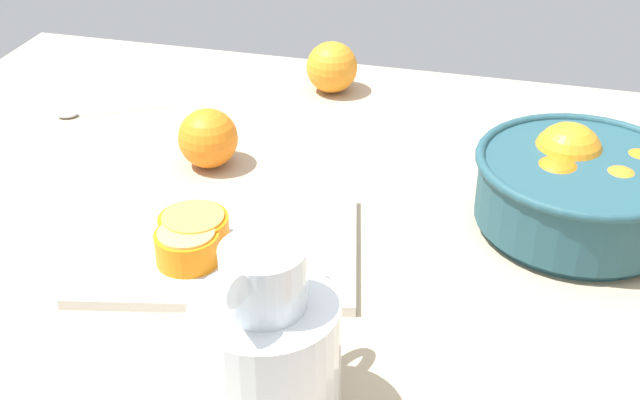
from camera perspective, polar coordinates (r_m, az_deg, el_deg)
ground_plane at (r=103.80cm, az=1.61°, el=-3.40°), size 146.00×109.33×3.00cm
fruit_bowl at (r=107.35cm, az=17.06°, el=0.73°), size 25.79×25.79×11.89cm
juice_pitcher at (r=76.59cm, az=-3.71°, el=-10.64°), size 13.04×16.84×19.00cm
cutting_board at (r=101.24cm, az=-6.64°, el=-3.15°), size 36.18×29.62×1.30cm
orange_half_0 at (r=97.28cm, az=-8.86°, el=-3.08°), size 7.36×7.36×3.96cm
orange_half_1 at (r=99.56cm, az=-8.41°, el=-2.07°), size 8.16×8.16×4.20cm
loose_orange_3 at (r=118.12cm, az=-7.50°, el=4.11°), size 8.27×8.27×8.27cm
loose_orange_4 at (r=139.99cm, az=0.80°, el=8.87°), size 8.35×8.35×8.35cm
spoon at (r=137.92cm, az=-14.75°, el=5.74°), size 15.94×9.73×1.00cm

